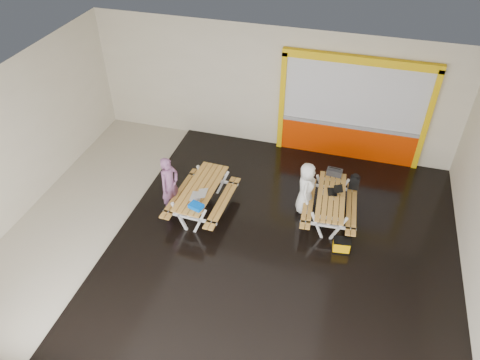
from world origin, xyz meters
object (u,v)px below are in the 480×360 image
(laptop_left, at_px, (198,195))
(person_left, at_px, (170,185))
(picnic_table_left, at_px, (202,193))
(picnic_table_right, at_px, (330,201))
(backpack, at_px, (355,182))
(fluke_bag, at_px, (341,246))
(dark_case, at_px, (317,220))
(person_right, at_px, (306,188))
(laptop_right, at_px, (334,191))
(toolbox, at_px, (334,172))
(blue_pouch, at_px, (196,206))

(laptop_left, bearing_deg, person_left, 166.19)
(picnic_table_left, relative_size, picnic_table_right, 1.06)
(backpack, bearing_deg, fluke_bag, -92.27)
(person_left, distance_m, dark_case, 3.54)
(person_right, distance_m, laptop_right, 0.65)
(toolbox, height_order, fluke_bag, toolbox)
(picnic_table_left, relative_size, person_left, 1.36)
(person_left, height_order, laptop_right, person_left)
(laptop_right, distance_m, blue_pouch, 3.20)
(picnic_table_right, xyz_separation_m, dark_case, (-0.24, -0.23, -0.44))
(person_right, distance_m, dark_case, 0.80)
(laptop_right, height_order, toolbox, toolbox)
(laptop_left, distance_m, backpack, 3.76)
(picnic_table_right, bearing_deg, dark_case, -136.77)
(person_right, height_order, fluke_bag, person_right)
(person_right, relative_size, laptop_left, 3.27)
(picnic_table_left, relative_size, person_right, 1.49)
(laptop_right, xyz_separation_m, fluke_bag, (0.36, -1.13, -0.57))
(laptop_right, bearing_deg, fluke_bag, -72.60)
(picnic_table_left, bearing_deg, laptop_left, -81.04)
(person_right, bearing_deg, backpack, -61.06)
(person_right, bearing_deg, laptop_right, -87.43)
(toolbox, relative_size, fluke_bag, 0.94)
(picnic_table_right, height_order, blue_pouch, blue_pouch)
(dark_case, bearing_deg, person_right, 138.74)
(picnic_table_right, distance_m, backpack, 0.89)
(picnic_table_left, distance_m, laptop_left, 0.42)
(person_right, distance_m, fluke_bag, 1.57)
(backpack, bearing_deg, picnic_table_right, -122.25)
(laptop_right, xyz_separation_m, blue_pouch, (-2.87, -1.42, 0.04))
(person_left, xyz_separation_m, backpack, (4.15, 1.48, -0.14))
(laptop_left, distance_m, toolbox, 3.34)
(picnic_table_right, height_order, person_right, person_right)
(picnic_table_left, height_order, person_right, person_right)
(backpack, distance_m, fluke_bag, 1.79)
(fluke_bag, bearing_deg, laptop_left, 178.87)
(picnic_table_right, height_order, person_left, person_left)
(blue_pouch, height_order, toolbox, toolbox)
(backpack, relative_size, fluke_bag, 0.97)
(backpack, height_order, fluke_bag, backpack)
(fluke_bag, bearing_deg, person_right, 133.03)
(person_left, relative_size, blue_pouch, 4.77)
(picnic_table_right, distance_m, laptop_left, 3.05)
(person_right, height_order, toolbox, person_right)
(picnic_table_right, xyz_separation_m, fluke_bag, (0.40, -0.98, -0.35))
(picnic_table_left, xyz_separation_m, person_right, (2.35, 0.66, 0.17))
(laptop_left, height_order, toolbox, toolbox)
(blue_pouch, bearing_deg, person_left, 147.65)
(picnic_table_left, relative_size, fluke_bag, 4.92)
(laptop_left, height_order, laptop_right, laptop_left)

